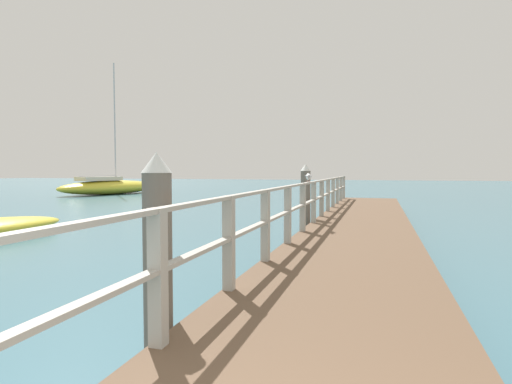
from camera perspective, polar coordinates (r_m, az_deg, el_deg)
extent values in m
cube|color=brown|center=(11.21, 13.76, -5.47)|extent=(2.54, 21.14, 0.49)
cube|color=#B2ADA3|center=(3.47, -13.06, -11.12)|extent=(0.12, 0.12, 1.09)
cube|color=#B2ADA3|center=(4.93, -3.68, -6.86)|extent=(0.12, 0.12, 1.09)
cube|color=#B2ADA3|center=(6.46, 1.27, -4.50)|extent=(0.12, 0.12, 1.09)
cube|color=#B2ADA3|center=(8.04, 4.28, -3.03)|extent=(0.12, 0.12, 1.09)
cube|color=#B2ADA3|center=(9.63, 6.29, -2.05)|extent=(0.12, 0.12, 1.09)
cube|color=#B2ADA3|center=(11.23, 7.74, -1.34)|extent=(0.12, 0.12, 1.09)
cube|color=#B2ADA3|center=(12.84, 8.82, -0.81)|extent=(0.12, 0.12, 1.09)
cube|color=#B2ADA3|center=(14.45, 9.65, -0.39)|extent=(0.12, 0.12, 1.09)
cube|color=#B2ADA3|center=(16.07, 10.32, -0.06)|extent=(0.12, 0.12, 1.09)
cube|color=#B2ADA3|center=(17.69, 10.87, 0.21)|extent=(0.12, 0.12, 1.09)
cube|color=#B2ADA3|center=(19.31, 11.33, 0.43)|extent=(0.12, 0.12, 1.09)
cube|color=#B2ADA3|center=(20.93, 11.71, 0.62)|extent=(0.12, 0.12, 1.09)
cube|color=#B2ADA3|center=(11.20, 7.75, 1.35)|extent=(0.10, 19.54, 0.04)
cube|color=#B2ADA3|center=(11.23, 7.74, -1.06)|extent=(0.10, 19.54, 0.04)
cylinder|color=#6B6056|center=(4.25, -13.06, -10.02)|extent=(0.28, 0.28, 1.85)
cone|color=white|center=(4.14, -13.22, 3.91)|extent=(0.29, 0.29, 0.20)
cylinder|color=#6B6056|center=(12.27, 6.66, -1.48)|extent=(0.28, 0.28, 1.85)
cone|color=white|center=(12.23, 6.69, 3.30)|extent=(0.29, 0.29, 0.20)
ellipsoid|color=white|center=(10.37, 7.07, 2.02)|extent=(0.18, 0.30, 0.15)
sphere|color=white|center=(10.54, 7.04, 2.28)|extent=(0.09, 0.09, 0.09)
cone|color=gold|center=(10.61, 7.03, 2.29)|extent=(0.03, 0.05, 0.02)
cone|color=#939399|center=(10.20, 7.10, 2.06)|extent=(0.08, 0.09, 0.07)
ellipsoid|color=#939399|center=(10.37, 7.07, 2.17)|extent=(0.22, 0.25, 0.04)
cylinder|color=tan|center=(10.36, 6.93, 1.47)|extent=(0.01, 0.01, 0.05)
cylinder|color=tan|center=(10.36, 7.21, 1.47)|extent=(0.01, 0.01, 0.05)
ellipsoid|color=gold|center=(34.48, -18.90, 0.60)|extent=(5.19, 9.21, 1.07)
cylinder|color=#B2B2B7|center=(34.92, -18.46, 8.91)|extent=(0.10, 0.10, 9.01)
cylinder|color=#B2B2B7|center=(33.81, -20.42, 2.03)|extent=(1.02, 2.97, 0.08)
cube|color=beige|center=(33.84, -20.35, 1.69)|extent=(2.37, 3.48, 0.30)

